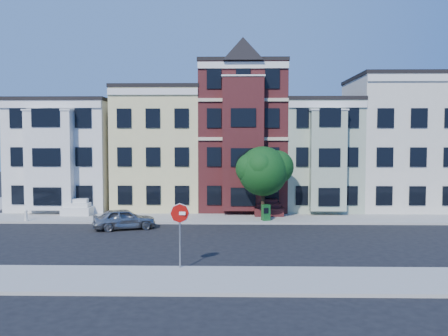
{
  "coord_description": "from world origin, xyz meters",
  "views": [
    {
      "loc": [
        -0.68,
        -28.69,
        6.06
      ],
      "look_at": [
        -1.31,
        2.21,
        4.2
      ],
      "focal_mm": 40.0,
      "sensor_mm": 36.0,
      "label": 1
    }
  ],
  "objects_px": {
    "parked_car": "(124,219)",
    "newspaper_box": "(266,213)",
    "fire_hydrant": "(26,216)",
    "street_tree": "(263,175)",
    "stop_sign": "(180,231)"
  },
  "relations": [
    {
      "from": "street_tree",
      "to": "parked_car",
      "type": "bearing_deg",
      "value": -161.45
    },
    {
      "from": "street_tree",
      "to": "stop_sign",
      "type": "xyz_separation_m",
      "value": [
        -4.54,
        -13.45,
        -1.61
      ]
    },
    {
      "from": "parked_car",
      "to": "newspaper_box",
      "type": "height_order",
      "value": "parked_car"
    },
    {
      "from": "street_tree",
      "to": "newspaper_box",
      "type": "height_order",
      "value": "street_tree"
    },
    {
      "from": "fire_hydrant",
      "to": "parked_car",
      "type": "bearing_deg",
      "value": -16.91
    },
    {
      "from": "parked_car",
      "to": "newspaper_box",
      "type": "bearing_deg",
      "value": -93.38
    },
    {
      "from": "newspaper_box",
      "to": "stop_sign",
      "type": "distance_m",
      "value": 14.03
    },
    {
      "from": "parked_car",
      "to": "fire_hydrant",
      "type": "xyz_separation_m",
      "value": [
        -7.55,
        2.3,
        -0.23
      ]
    },
    {
      "from": "parked_car",
      "to": "street_tree",
      "type": "bearing_deg",
      "value": -91.36
    },
    {
      "from": "parked_car",
      "to": "newspaper_box",
      "type": "relative_size",
      "value": 3.58
    },
    {
      "from": "parked_car",
      "to": "newspaper_box",
      "type": "xyz_separation_m",
      "value": [
        9.59,
        2.85,
        0.02
      ]
    },
    {
      "from": "parked_car",
      "to": "stop_sign",
      "type": "distance_m",
      "value": 11.44
    },
    {
      "from": "street_tree",
      "to": "parked_car",
      "type": "distance_m",
      "value": 10.27
    },
    {
      "from": "newspaper_box",
      "to": "stop_sign",
      "type": "bearing_deg",
      "value": -130.14
    },
    {
      "from": "street_tree",
      "to": "parked_car",
      "type": "relative_size",
      "value": 1.6
    }
  ]
}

